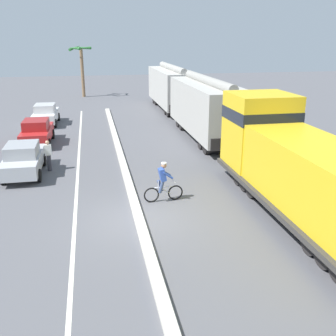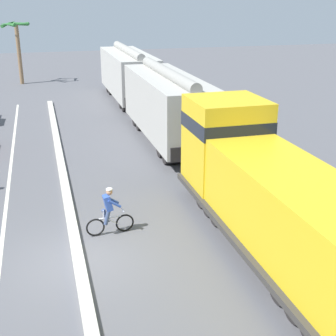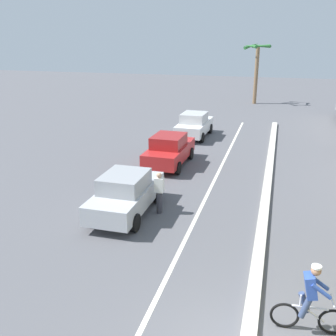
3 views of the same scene
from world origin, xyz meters
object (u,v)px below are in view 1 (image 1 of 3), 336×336
Objects in this scene: parked_car_red at (37,132)px; palm_tree_near at (81,59)px; parked_car_silver at (23,159)px; pedestrian_by_cars at (48,155)px; parked_car_white at (46,114)px; hopper_car_middle at (172,87)px; locomotive at (296,168)px; hopper_car_lead at (207,108)px; cyclist at (163,183)px.

palm_tree_near is at bearing 82.30° from parked_car_red.
parked_car_silver is 1.24m from pedestrian_by_cars.
parked_car_white is at bearing 90.25° from parked_car_silver.
hopper_car_middle is at bearing -49.92° from palm_tree_near.
parked_car_white is at bearing 120.73° from locomotive.
parked_car_white is 2.62× the size of pedestrian_by_cars.
hopper_car_lead is at bearing -2.90° from parked_car_red.
hopper_car_lead is 2.50× the size of parked_car_white.
locomotive is 2.75× the size of parked_car_red.
parked_car_white is at bearing 110.39° from cyclist.
hopper_car_middle is at bearing 59.16° from pedestrian_by_cars.
locomotive is 2.76× the size of parked_car_silver.
cyclist is at bearing -102.70° from hopper_car_middle.
locomotive is at bearing -76.04° from palm_tree_near.
hopper_car_lead reaches higher than parked_car_white.
palm_tree_near reaches higher than parked_car_red.
hopper_car_lead is at bearing 64.34° from cyclist.
parked_car_red is 5.85m from pedestrian_by_cars.
palm_tree_near is 26.99m from pedestrian_by_cars.
palm_tree_near reaches higher than parked_car_white.
palm_tree_near is at bearing 130.08° from hopper_car_middle.
locomotive is at bearing -90.00° from hopper_car_lead.
pedestrian_by_cars is at bearing -93.47° from palm_tree_near.
palm_tree_near is (-8.38, 9.96, 2.19)m from hopper_car_middle.
parked_car_white is (-0.03, 6.19, 0.00)m from parked_car_red.
pedestrian_by_cars is (-10.01, -16.76, -1.23)m from hopper_car_middle.
parked_car_red is at bearing 131.41° from locomotive.
hopper_car_middle is at bearing 44.51° from parked_car_red.
cyclist is (6.27, -4.74, 0.00)m from parked_car_silver.
pedestrian_by_cars is at bearing -120.84° from hopper_car_middle.
hopper_car_middle is 2.50× the size of parked_car_white.
hopper_car_lead is at bearing -90.00° from hopper_car_middle.
hopper_car_middle reaches higher than parked_car_silver.
hopper_car_lead and hopper_car_middle have the same top height.
hopper_car_lead is at bearing -68.75° from palm_tree_near.
hopper_car_lead is 11.32m from pedestrian_by_cars.
locomotive is 7.17× the size of pedestrian_by_cars.
parked_car_white is 18.15m from cyclist.
palm_tree_near is (-8.38, 21.56, 2.19)m from hopper_car_lead.
palm_tree_near is at bearing 96.20° from cyclist.
parked_car_red is 2.61× the size of pedestrian_by_cars.
parked_car_silver and parked_car_red have the same top height.
hopper_car_middle is 2.52× the size of parked_car_silver.
locomotive reaches higher than cyclist.
cyclist is (6.32, -17.02, 0.00)m from parked_car_white.
pedestrian_by_cars is (-5.08, 5.10, 0.03)m from cyclist.
cyclist is (-4.93, 1.90, -0.98)m from locomotive.
hopper_car_lead reaches higher than parked_car_red.
parked_car_red is at bearing 120.19° from cyclist.
parked_car_white is at bearing 148.98° from hopper_car_lead.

